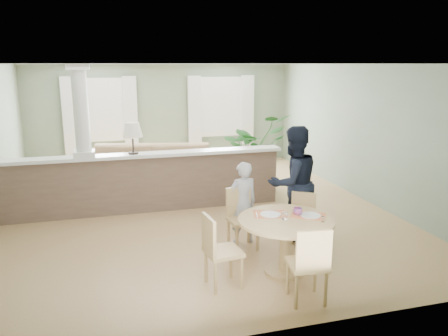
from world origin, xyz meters
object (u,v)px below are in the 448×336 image
object	(u,v)px
child_person	(243,203)
chair_far_man	(302,218)
chair_side	(218,248)
houseplant	(254,151)
sofa	(150,169)
chair_near	(309,262)
dining_table	(286,230)
man_person	(293,183)
chair_far_boy	(241,215)

from	to	relation	value
child_person	chair_far_man	bearing A→B (deg)	145.81
chair_side	houseplant	bearing A→B (deg)	-31.10
sofa	child_person	world-z (taller)	child_person
sofa	child_person	xyz separation A→B (m)	(1.06, -3.21, 0.15)
houseplant	chair_near	size ratio (longest dim) A/B	1.75
dining_table	man_person	bearing A→B (deg)	61.97
houseplant	chair_far_boy	world-z (taller)	houseplant
dining_table	child_person	size ratio (longest dim) A/B	0.97
chair_far_man	man_person	distance (m)	0.60
man_person	chair_far_boy	bearing A→B (deg)	-3.90
chair_far_man	chair_side	xyz separation A→B (m)	(-1.50, -0.82, 0.05)
dining_table	chair_side	bearing A→B (deg)	-171.55
sofa	chair_side	xyz separation A→B (m)	(0.35, -4.45, 0.03)
sofa	chair_far_man	size ratio (longest dim) A/B	3.96
chair_far_boy	man_person	world-z (taller)	man_person
dining_table	child_person	distance (m)	1.12
houseplant	dining_table	bearing A→B (deg)	-103.53
chair_far_man	man_person	xyz separation A→B (m)	(0.03, 0.41, 0.43)
chair_far_man	man_person	world-z (taller)	man_person
houseplant	chair_far_man	distance (m)	3.46
chair_near	chair_far_man	bearing A→B (deg)	-105.10
sofa	dining_table	xyz separation A→B (m)	(1.30, -4.31, 0.11)
child_person	houseplant	bearing A→B (deg)	-118.07
dining_table	child_person	bearing A→B (deg)	102.17
houseplant	chair_far_boy	distance (m)	3.40
sofa	child_person	size ratio (longest dim) A/B	2.60
chair_near	child_person	bearing A→B (deg)	-77.31
houseplant	child_person	size ratio (longest dim) A/B	1.28
houseplant	man_person	bearing A→B (deg)	-97.70
chair_side	man_person	size ratio (longest dim) A/B	0.52
chair_far_man	chair_side	distance (m)	1.71
chair_near	man_person	size ratio (longest dim) A/B	0.52
sofa	chair_far_man	distance (m)	4.08
chair_far_man	chair_near	distance (m)	1.59
chair_far_boy	chair_side	world-z (taller)	chair_side
chair_far_boy	chair_side	xyz separation A→B (m)	(-0.65, -1.10, 0.01)
chair_near	chair_side	bearing A→B (deg)	-29.06
child_person	dining_table	bearing A→B (deg)	96.28
houseplant	chair_side	distance (m)	4.67
chair_far_boy	chair_side	size ratio (longest dim) A/B	0.97
chair_near	man_person	bearing A→B (deg)	-101.34
sofa	houseplant	world-z (taller)	houseplant
sofa	chair_side	distance (m)	4.47
chair_far_man	chair_near	xyz separation A→B (m)	(-0.60, -1.47, 0.05)
child_person	chair_far_boy	bearing A→B (deg)	57.84
chair_near	sofa	bearing A→B (deg)	-69.16
houseplant	chair_near	xyz separation A→B (m)	(-1.04, -4.89, -0.30)
chair_far_boy	chair_near	xyz separation A→B (m)	(0.25, -1.76, 0.02)
chair_far_man	houseplant	bearing A→B (deg)	119.00
chair_near	chair_side	xyz separation A→B (m)	(-0.90, 0.66, -0.00)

